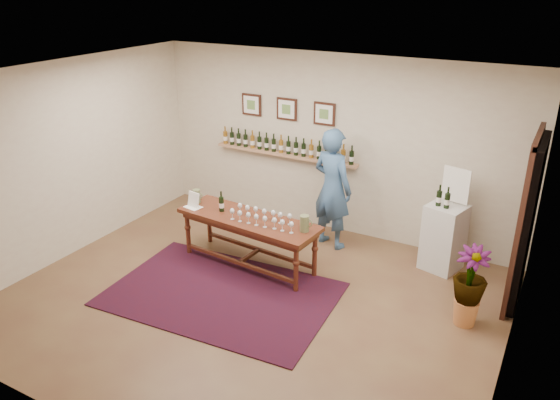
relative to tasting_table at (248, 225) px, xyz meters
The scene contains 14 objects.
ground 1.13m from the tasting_table, 57.86° to the right, with size 6.00×6.00×0.00m, color brown.
room_shell 2.86m from the tasting_table, 21.96° to the left, with size 6.00×6.00×6.00m.
rug 1.06m from the tasting_table, 83.01° to the right, with size 2.86×1.91×0.02m, color #4B0D14.
tasting_table is the anchor object (origin of this frame).
table_glasses 0.30m from the tasting_table, 11.41° to the right, with size 1.22×0.28×0.17m, color silver, non-canonical shape.
table_bottles 0.52m from the tasting_table, behind, with size 0.29×0.17×0.31m, color black, non-canonical shape.
pitcher_left 0.97m from the tasting_table, behind, with size 0.13×0.13×0.20m, color #626B43, non-canonical shape.
pitcher_right 0.90m from the tasting_table, ahead, with size 0.14×0.14×0.22m, color #626B43, non-canonical shape.
menu_card 0.92m from the tasting_table, behind, with size 0.24×0.18×0.22m, color white.
display_pedestal 2.72m from the tasting_table, 26.88° to the left, with size 0.48×0.48×0.95m, color silver.
pedestal_bottles 2.67m from the tasting_table, 26.05° to the left, with size 0.31×0.08×0.31m, color black, non-canonical shape.
info_sign 2.88m from the tasting_table, 28.77° to the left, with size 0.39×0.02×0.53m, color white.
potted_plant 3.00m from the tasting_table, ahead, with size 0.54×0.54×0.87m.
person 1.40m from the tasting_table, 56.32° to the left, with size 0.67×0.44×1.84m, color #3A5E89.
Camera 1 is at (3.19, -5.00, 3.86)m, focal length 35.00 mm.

